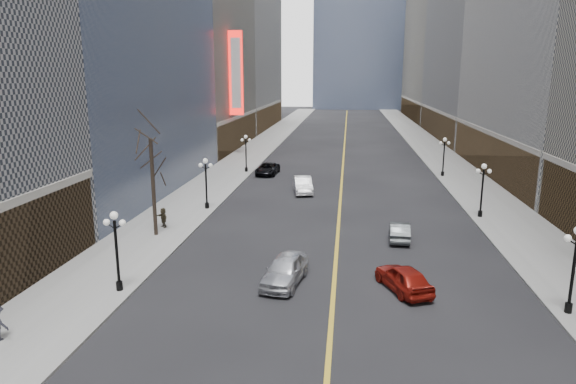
% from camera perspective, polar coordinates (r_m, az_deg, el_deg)
% --- Properties ---
extents(sidewalk_east, '(6.00, 230.00, 0.15)m').
position_cam_1_polar(sidewalk_east, '(67.65, 18.04, 2.28)').
color(sidewalk_east, gray).
rests_on(sidewalk_east, ground).
extents(sidewalk_west, '(6.00, 230.00, 0.15)m').
position_cam_1_polar(sidewalk_west, '(67.89, -5.82, 2.88)').
color(sidewalk_west, gray).
rests_on(sidewalk_west, ground).
extents(lane_line, '(0.25, 200.00, 0.02)m').
position_cam_1_polar(lane_line, '(76.18, 6.19, 3.92)').
color(lane_line, gold).
rests_on(lane_line, ground).
extents(bldg_east_c, '(26.60, 40.60, 48.80)m').
position_cam_1_polar(bldg_east_c, '(106.13, 23.99, 18.55)').
color(bldg_east_c, gray).
rests_on(bldg_east_c, ground).
extents(streetlamp_east_1, '(1.26, 0.44, 4.52)m').
position_cam_1_polar(streetlamp_east_1, '(29.04, 29.24, -6.69)').
color(streetlamp_east_1, black).
rests_on(streetlamp_east_1, sidewalk_east).
extents(streetlamp_east_2, '(1.26, 0.44, 4.52)m').
position_cam_1_polar(streetlamp_east_2, '(45.57, 20.81, 0.77)').
color(streetlamp_east_2, black).
rests_on(streetlamp_east_2, sidewalk_east).
extents(streetlamp_east_3, '(1.26, 0.44, 4.52)m').
position_cam_1_polar(streetlamp_east_3, '(62.91, 16.95, 4.20)').
color(streetlamp_east_3, black).
rests_on(streetlamp_east_3, sidewalk_east).
extents(streetlamp_west_1, '(1.26, 0.44, 4.52)m').
position_cam_1_polar(streetlamp_west_1, '(29.51, -18.56, -5.38)').
color(streetlamp_west_1, black).
rests_on(streetlamp_west_1, sidewalk_west).
extents(streetlamp_west_2, '(1.26, 0.44, 4.52)m').
position_cam_1_polar(streetlamp_west_2, '(45.87, -9.10, 1.54)').
color(streetlamp_west_2, black).
rests_on(streetlamp_west_2, sidewalk_west).
extents(streetlamp_west_3, '(1.26, 0.44, 4.52)m').
position_cam_1_polar(streetlamp_west_3, '(63.13, -4.70, 4.75)').
color(streetlamp_west_3, black).
rests_on(streetlamp_west_3, sidewalk_west).
extents(theatre_marquee, '(2.00, 0.55, 12.00)m').
position_cam_1_polar(theatre_marquee, '(77.03, -5.79, 12.98)').
color(theatre_marquee, red).
rests_on(theatre_marquee, ground).
extents(tree_west_far, '(3.60, 3.60, 7.92)m').
position_cam_1_polar(tree_west_far, '(38.37, -14.95, 4.11)').
color(tree_west_far, '#2D231C').
rests_on(tree_west_far, sidewalk_west).
extents(car_nb_near, '(2.74, 5.13, 1.66)m').
position_cam_1_polar(car_nb_near, '(29.93, -0.34, -8.63)').
color(car_nb_near, silver).
rests_on(car_nb_near, ground).
extents(car_nb_mid, '(2.54, 5.16, 1.63)m').
position_cam_1_polar(car_nb_mid, '(52.48, 1.66, 0.80)').
color(car_nb_mid, silver).
rests_on(car_nb_mid, ground).
extents(car_nb_far, '(2.58, 5.15, 1.40)m').
position_cam_1_polar(car_nb_far, '(62.11, -2.29, 2.59)').
color(car_nb_far, black).
rests_on(car_nb_far, ground).
extents(car_sb_mid, '(3.35, 4.73, 1.50)m').
position_cam_1_polar(car_sb_mid, '(29.72, 12.72, -9.30)').
color(car_sb_mid, maroon).
rests_on(car_sb_mid, ground).
extents(car_sb_far, '(1.67, 4.13, 1.33)m').
position_cam_1_polar(car_sb_far, '(38.42, 12.30, -4.27)').
color(car_sb_far, '#43484A').
rests_on(car_sb_far, ground).
extents(ped_west_far, '(1.33, 1.29, 1.56)m').
position_cam_1_polar(ped_west_far, '(41.26, -13.70, -2.77)').
color(ped_west_far, '#31291B').
rests_on(ped_west_far, sidewalk_west).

